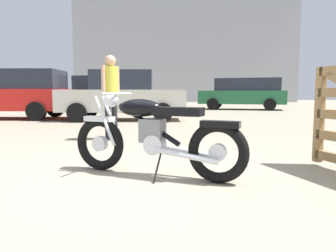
{
  "coord_description": "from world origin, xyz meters",
  "views": [
    {
      "loc": [
        0.78,
        -3.19,
        0.92
      ],
      "look_at": [
        0.25,
        0.68,
        0.51
      ],
      "focal_mm": 33.25,
      "sensor_mm": 36.0,
      "label": 1
    }
  ],
  "objects_px": {
    "vintage_motorcycle": "(153,136)",
    "white_estate_far": "(7,93)",
    "pale_sedan_back": "(123,96)",
    "blue_hatchback_right": "(244,93)",
    "dark_sedan_left": "(104,93)",
    "bystander": "(111,88)"
  },
  "relations": [
    {
      "from": "pale_sedan_back",
      "to": "blue_hatchback_right",
      "type": "height_order",
      "value": "blue_hatchback_right"
    },
    {
      "from": "vintage_motorcycle",
      "to": "white_estate_far",
      "type": "relative_size",
      "value": 0.42
    },
    {
      "from": "bystander",
      "to": "blue_hatchback_right",
      "type": "distance_m",
      "value": 12.64
    },
    {
      "from": "pale_sedan_back",
      "to": "vintage_motorcycle",
      "type": "bearing_deg",
      "value": 98.89
    },
    {
      "from": "bystander",
      "to": "white_estate_far",
      "type": "relative_size",
      "value": 0.34
    },
    {
      "from": "white_estate_far",
      "to": "blue_hatchback_right",
      "type": "bearing_deg",
      "value": -147.48
    },
    {
      "from": "bystander",
      "to": "white_estate_far",
      "type": "distance_m",
      "value": 6.87
    },
    {
      "from": "bystander",
      "to": "blue_hatchback_right",
      "type": "relative_size",
      "value": 0.34
    },
    {
      "from": "bystander",
      "to": "dark_sedan_left",
      "type": "bearing_deg",
      "value": -41.97
    },
    {
      "from": "white_estate_far",
      "to": "blue_hatchback_right",
      "type": "relative_size",
      "value": 1.0
    },
    {
      "from": "bystander",
      "to": "pale_sedan_back",
      "type": "bearing_deg",
      "value": -49.05
    },
    {
      "from": "pale_sedan_back",
      "to": "blue_hatchback_right",
      "type": "relative_size",
      "value": 0.9
    },
    {
      "from": "vintage_motorcycle",
      "to": "white_estate_far",
      "type": "bearing_deg",
      "value": -31.7
    },
    {
      "from": "vintage_motorcycle",
      "to": "blue_hatchback_right",
      "type": "bearing_deg",
      "value": -84.83
    },
    {
      "from": "blue_hatchback_right",
      "to": "white_estate_far",
      "type": "bearing_deg",
      "value": 48.28
    },
    {
      "from": "bystander",
      "to": "dark_sedan_left",
      "type": "xyz_separation_m",
      "value": [
        -3.43,
        9.33,
        -0.1
      ]
    },
    {
      "from": "dark_sedan_left",
      "to": "blue_hatchback_right",
      "type": "bearing_deg",
      "value": 24.56
    },
    {
      "from": "vintage_motorcycle",
      "to": "blue_hatchback_right",
      "type": "height_order",
      "value": "blue_hatchback_right"
    },
    {
      "from": "pale_sedan_back",
      "to": "dark_sedan_left",
      "type": "height_order",
      "value": "dark_sedan_left"
    },
    {
      "from": "vintage_motorcycle",
      "to": "white_estate_far",
      "type": "distance_m",
      "value": 9.61
    },
    {
      "from": "vintage_motorcycle",
      "to": "dark_sedan_left",
      "type": "relative_size",
      "value": 0.51
    },
    {
      "from": "blue_hatchback_right",
      "to": "bystander",
      "type": "bearing_deg",
      "value": 80.61
    }
  ]
}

